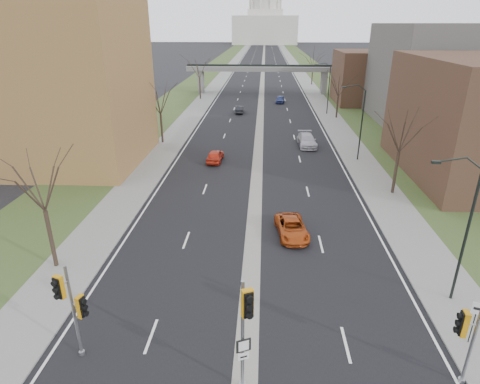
# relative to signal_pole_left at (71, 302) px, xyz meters

# --- Properties ---
(ground) EXTENTS (700.00, 700.00, 0.00)m
(ground) POSITION_rel_signal_pole_left_xyz_m (7.94, -0.36, -3.35)
(ground) COLOR black
(ground) RESTS_ON ground
(road_surface) EXTENTS (20.00, 600.00, 0.01)m
(road_surface) POSITION_rel_signal_pole_left_xyz_m (7.94, 149.64, -3.35)
(road_surface) COLOR black
(road_surface) RESTS_ON ground
(median_strip) EXTENTS (1.20, 600.00, 0.02)m
(median_strip) POSITION_rel_signal_pole_left_xyz_m (7.94, 149.64, -3.35)
(median_strip) COLOR gray
(median_strip) RESTS_ON ground
(sidewalk_right) EXTENTS (4.00, 600.00, 0.12)m
(sidewalk_right) POSITION_rel_signal_pole_left_xyz_m (19.94, 149.64, -3.29)
(sidewalk_right) COLOR gray
(sidewalk_right) RESTS_ON ground
(sidewalk_left) EXTENTS (4.00, 600.00, 0.12)m
(sidewalk_left) POSITION_rel_signal_pole_left_xyz_m (-4.06, 149.64, -3.29)
(sidewalk_left) COLOR gray
(sidewalk_left) RESTS_ON ground
(grass_verge_right) EXTENTS (8.00, 600.00, 0.10)m
(grass_verge_right) POSITION_rel_signal_pole_left_xyz_m (25.94, 149.64, -3.30)
(grass_verge_right) COLOR #2F4520
(grass_verge_right) RESTS_ON ground
(grass_verge_left) EXTENTS (8.00, 600.00, 0.10)m
(grass_verge_left) POSITION_rel_signal_pole_left_xyz_m (-10.06, 149.64, -3.30)
(grass_verge_left) COLOR #2F4520
(grass_verge_left) RESTS_ON ground
(apartment_building) EXTENTS (25.00, 16.00, 22.00)m
(apartment_building) POSITION_rel_signal_pole_left_xyz_m (-18.06, 29.64, 7.65)
(apartment_building) COLOR olive
(apartment_building) RESTS_ON ground
(commercial_block_mid) EXTENTS (18.00, 22.00, 15.00)m
(commercial_block_mid) POSITION_rel_signal_pole_left_xyz_m (35.94, 51.64, 4.15)
(commercial_block_mid) COLOR #5D5A55
(commercial_block_mid) RESTS_ON ground
(commercial_block_far) EXTENTS (14.00, 14.00, 10.00)m
(commercial_block_far) POSITION_rel_signal_pole_left_xyz_m (29.94, 69.64, 1.65)
(commercial_block_far) COLOR #483422
(commercial_block_far) RESTS_ON ground
(pedestrian_bridge) EXTENTS (34.00, 3.00, 6.45)m
(pedestrian_bridge) POSITION_rel_signal_pole_left_xyz_m (7.94, 79.64, 1.49)
(pedestrian_bridge) COLOR slate
(pedestrian_bridge) RESTS_ON ground
(capitol) EXTENTS (48.00, 42.00, 55.75)m
(capitol) POSITION_rel_signal_pole_left_xyz_m (7.94, 319.64, 15.25)
(capitol) COLOR beige
(capitol) RESTS_ON ground
(streetlight_near) EXTENTS (2.61, 0.20, 8.70)m
(streetlight_near) POSITION_rel_signal_pole_left_xyz_m (18.93, 5.64, 3.60)
(streetlight_near) COLOR black
(streetlight_near) RESTS_ON sidewalk_right
(streetlight_mid) EXTENTS (2.61, 0.20, 8.70)m
(streetlight_mid) POSITION_rel_signal_pole_left_xyz_m (18.93, 31.64, 3.60)
(streetlight_mid) COLOR black
(streetlight_mid) RESTS_ON sidewalk_right
(streetlight_far) EXTENTS (2.61, 0.20, 8.70)m
(streetlight_far) POSITION_rel_signal_pole_left_xyz_m (18.93, 57.64, 3.60)
(streetlight_far) COLOR black
(streetlight_far) RESTS_ON sidewalk_right
(tree_left_a) EXTENTS (7.20, 7.20, 9.40)m
(tree_left_a) POSITION_rel_signal_pole_left_xyz_m (-5.06, 7.64, 3.28)
(tree_left_a) COLOR #382B21
(tree_left_a) RESTS_ON sidewalk_left
(tree_left_b) EXTENTS (6.75, 6.75, 8.81)m
(tree_left_b) POSITION_rel_signal_pole_left_xyz_m (-5.06, 37.64, 2.88)
(tree_left_b) COLOR #382B21
(tree_left_b) RESTS_ON sidewalk_left
(tree_left_c) EXTENTS (7.65, 7.65, 9.99)m
(tree_left_c) POSITION_rel_signal_pole_left_xyz_m (-5.06, 71.64, 3.69)
(tree_left_c) COLOR #382B21
(tree_left_c) RESTS_ON sidewalk_left
(tree_right_a) EXTENTS (7.20, 7.20, 9.40)m
(tree_right_a) POSITION_rel_signal_pole_left_xyz_m (20.94, 21.64, 3.28)
(tree_right_a) COLOR #382B21
(tree_right_a) RESTS_ON sidewalk_right
(tree_right_b) EXTENTS (6.30, 6.30, 8.22)m
(tree_right_b) POSITION_rel_signal_pole_left_xyz_m (20.94, 54.64, 2.47)
(tree_right_b) COLOR #382B21
(tree_right_b) RESTS_ON sidewalk_right
(tree_right_c) EXTENTS (7.65, 7.65, 9.99)m
(tree_right_c) POSITION_rel_signal_pole_left_xyz_m (20.94, 94.64, 3.69)
(tree_right_c) COLOR #382B21
(tree_right_c) RESTS_ON sidewalk_right
(signal_pole_left) EXTENTS (1.12, 0.86, 5.12)m
(signal_pole_left) POSITION_rel_signal_pole_left_xyz_m (0.00, 0.00, 0.00)
(signal_pole_left) COLOR gray
(signal_pole_left) RESTS_ON ground
(signal_pole_median) EXTENTS (0.81, 0.94, 5.66)m
(signal_pole_median) POSITION_rel_signal_pole_left_xyz_m (7.97, -1.49, 0.59)
(signal_pole_median) COLOR gray
(signal_pole_median) RESTS_ON ground
(signal_pole_right) EXTENTS (0.94, 1.06, 5.48)m
(signal_pole_right) POSITION_rel_signal_pole_left_xyz_m (17.51, -0.54, 0.24)
(signal_pole_right) COLOR gray
(signal_pole_right) RESTS_ON ground
(speed_limit_sign) EXTENTS (0.50, 0.21, 2.43)m
(speed_limit_sign) POSITION_rel_signal_pole_left_xyz_m (19.13, 2.09, -1.56)
(speed_limit_sign) COLOR black
(speed_limit_sign) RESTS_ON sidewalk_right
(car_left_near) EXTENTS (1.87, 4.23, 1.41)m
(car_left_near) POSITION_rel_signal_pole_left_xyz_m (2.95, 30.24, -2.64)
(car_left_near) COLOR red
(car_left_near) RESTS_ON ground
(car_left_far) EXTENTS (1.42, 3.91, 1.28)m
(car_left_far) POSITION_rel_signal_pole_left_xyz_m (4.14, 57.85, -2.71)
(car_left_far) COLOR black
(car_left_far) RESTS_ON ground
(car_right_near) EXTENTS (2.71, 4.87, 1.29)m
(car_right_near) POSITION_rel_signal_pole_left_xyz_m (10.86, 12.90, -2.71)
(car_right_near) COLOR #A53D11
(car_right_near) RESTS_ON ground
(car_right_mid) EXTENTS (2.44, 5.51, 1.57)m
(car_right_mid) POSITION_rel_signal_pole_left_xyz_m (14.28, 37.34, -2.57)
(car_right_mid) COLOR #AAA9B1
(car_right_mid) RESTS_ON ground
(car_right_far) EXTENTS (2.09, 4.21, 1.38)m
(car_right_far) POSITION_rel_signal_pole_left_xyz_m (11.81, 68.44, -2.66)
(car_right_far) COLOR navy
(car_right_far) RESTS_ON ground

